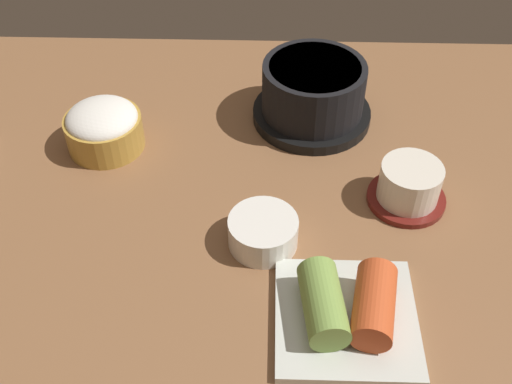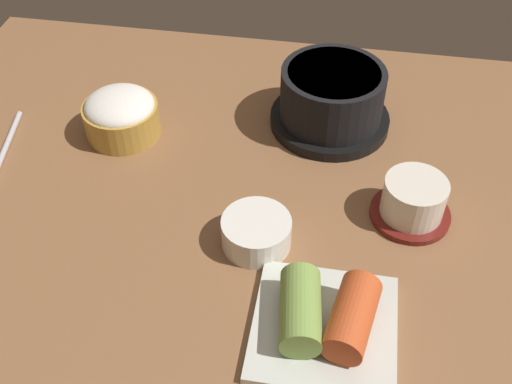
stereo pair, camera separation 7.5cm
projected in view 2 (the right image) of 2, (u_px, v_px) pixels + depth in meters
dining_table at (243, 201)px, 79.75cm from camera, size 100.00×76.00×2.00cm
stone_pot at (332, 99)px, 86.48cm from camera, size 17.08×17.08×8.92cm
rice_bowl at (121, 114)px, 85.85cm from camera, size 10.52×10.52×6.53cm
tea_cup_with_saucer at (413, 199)px, 74.82cm from camera, size 9.89×9.89×5.64cm
banchan_cup_center at (256, 232)px, 72.00cm from camera, size 8.24×8.24×3.78cm
kimchi_plate at (325, 319)px, 63.38cm from camera, size 14.98×14.98×5.30cm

